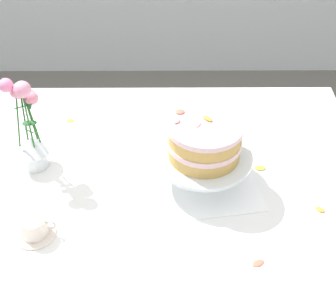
# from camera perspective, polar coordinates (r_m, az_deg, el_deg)

# --- Properties ---
(dining_table) EXTENTS (1.40, 1.00, 0.74)m
(dining_table) POSITION_cam_1_polar(r_m,az_deg,el_deg) (1.66, -2.43, -6.12)
(dining_table) COLOR white
(dining_table) RESTS_ON ground
(linen_napkin) EXTENTS (0.36, 0.36, 0.00)m
(linen_napkin) POSITION_cam_1_polar(r_m,az_deg,el_deg) (1.60, 3.78, -3.60)
(linen_napkin) COLOR white
(linen_napkin) RESTS_ON dining_table
(cake_stand) EXTENTS (0.29, 0.29, 0.10)m
(cake_stand) POSITION_cam_1_polar(r_m,az_deg,el_deg) (1.55, 3.90, -1.38)
(cake_stand) COLOR silver
(cake_stand) RESTS_ON linen_napkin
(layer_cake) EXTENTS (0.22, 0.22, 0.12)m
(layer_cake) POSITION_cam_1_polar(r_m,az_deg,el_deg) (1.50, 4.02, 0.80)
(layer_cake) COLOR tan
(layer_cake) RESTS_ON cake_stand
(flower_vase) EXTENTS (0.11, 0.11, 0.33)m
(flower_vase) POSITION_cam_1_polar(r_m,az_deg,el_deg) (1.62, -14.89, 1.52)
(flower_vase) COLOR silver
(flower_vase) RESTS_ON dining_table
(teacup) EXTENTS (0.12, 0.12, 0.06)m
(teacup) POSITION_cam_1_polar(r_m,az_deg,el_deg) (1.47, -14.49, -8.52)
(teacup) COLOR silver
(teacup) RESTS_ON dining_table
(loose_petal_0) EXTENTS (0.04, 0.03, 0.00)m
(loose_petal_0) POSITION_cam_1_polar(r_m,az_deg,el_deg) (1.40, 9.86, -12.42)
(loose_petal_0) COLOR #E56B51
(loose_petal_0) RESTS_ON dining_table
(loose_petal_1) EXTENTS (0.03, 0.02, 0.00)m
(loose_petal_1) POSITION_cam_1_polar(r_m,az_deg,el_deg) (1.86, -10.68, 2.86)
(loose_petal_1) COLOR yellow
(loose_petal_1) RESTS_ON dining_table
(loose_petal_2) EXTENTS (0.04, 0.02, 0.01)m
(loose_petal_2) POSITION_cam_1_polar(r_m,az_deg,el_deg) (1.66, 10.05, -2.25)
(loose_petal_2) COLOR yellow
(loose_petal_2) RESTS_ON dining_table
(loose_petal_3) EXTENTS (0.03, 0.03, 0.01)m
(loose_petal_3) POSITION_cam_1_polar(r_m,az_deg,el_deg) (1.57, 16.31, -6.59)
(loose_petal_3) COLOR orange
(loose_petal_3) RESTS_ON dining_table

